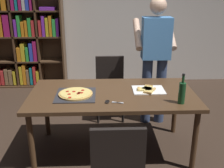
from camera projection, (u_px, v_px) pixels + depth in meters
ground_plane at (112, 150)px, 3.28m from camera, size 12.00×12.00×0.00m
back_wall at (107, 12)px, 5.23m from camera, size 6.40×0.10×2.80m
dining_table at (113, 98)px, 3.04m from camera, size 1.85×0.96×0.75m
chair_near_camera at (117, 164)px, 2.19m from camera, size 0.42×0.42×0.90m
chair_far_side at (110, 83)px, 4.01m from camera, size 0.42×0.42×0.90m
bookshelf at (25, 36)px, 5.11m from camera, size 1.40×0.35×1.95m
person_serving_pizza at (155, 55)px, 3.66m from camera, size 0.55×0.54×1.75m
pepperoni_pizza_on_tray at (76, 94)px, 2.94m from camera, size 0.43×0.43×0.04m
pizza_slices_on_towel at (148, 90)px, 3.08m from camera, size 0.36×0.29×0.03m
wine_bottle at (182, 92)px, 2.71m from camera, size 0.07×0.07×0.32m
kitchen_scissors at (111, 102)px, 2.77m from camera, size 0.20×0.10×0.01m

